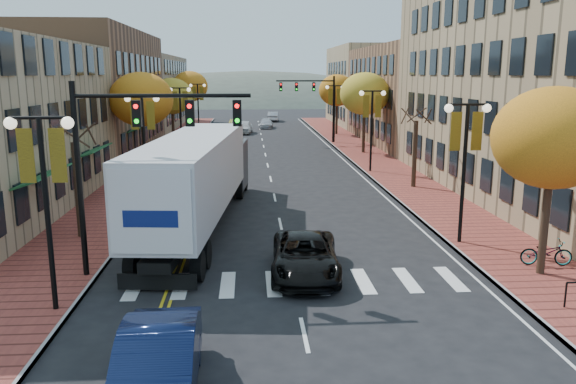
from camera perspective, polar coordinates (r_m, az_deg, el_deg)
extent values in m
plane|color=black|center=(18.19, 1.04, -11.51)|extent=(200.00, 200.00, 0.00)
cube|color=brown|center=(50.21, -12.60, 3.45)|extent=(4.00, 85.00, 0.15)
cube|color=brown|center=(50.74, 7.97, 3.71)|extent=(4.00, 85.00, 0.15)
cube|color=brown|center=(54.89, -20.72, 9.37)|extent=(12.00, 24.00, 11.00)
cube|color=#9E8966|center=(79.20, -15.54, 9.72)|extent=(12.00, 26.00, 9.50)
cube|color=brown|center=(61.98, 15.01, 9.48)|extent=(15.00, 24.00, 10.00)
cube|color=#9E8966|center=(83.08, 10.08, 10.57)|extent=(15.00, 20.00, 11.00)
cylinder|color=#382619|center=(26.22, -20.57, 0.20)|extent=(0.28, 0.28, 4.20)
cylinder|color=#382619|center=(41.57, -14.46, 5.16)|extent=(0.28, 0.28, 4.90)
ellipsoid|color=orange|center=(41.35, -14.66, 9.10)|extent=(4.48, 4.48, 3.81)
cylinder|color=#382619|center=(57.32, -11.61, 6.89)|extent=(0.28, 0.28, 4.55)
ellipsoid|color=gold|center=(57.16, -11.73, 9.53)|extent=(4.16, 4.16, 3.54)
cylinder|color=#382619|center=(75.14, -9.85, 8.29)|extent=(0.28, 0.28, 5.04)
ellipsoid|color=orange|center=(75.02, -9.93, 10.53)|extent=(4.61, 4.61, 3.92)
cylinder|color=#382619|center=(21.91, 24.73, -1.87)|extent=(0.28, 0.28, 4.55)
ellipsoid|color=orange|center=(21.49, 25.34, 5.00)|extent=(4.16, 4.16, 3.54)
cylinder|color=#382619|center=(36.52, 12.75, 3.80)|extent=(0.28, 0.28, 4.20)
cylinder|color=#382619|center=(51.91, 7.71, 6.71)|extent=(0.28, 0.28, 4.90)
ellipsoid|color=gold|center=(51.73, 7.80, 9.87)|extent=(4.48, 4.48, 3.81)
cylinder|color=#382619|center=(67.61, 4.97, 7.91)|extent=(0.28, 0.28, 4.76)
ellipsoid|color=orange|center=(67.47, 5.01, 10.26)|extent=(4.35, 4.35, 3.70)
cylinder|color=black|center=(18.18, -23.21, -2.53)|extent=(0.16, 0.16, 6.00)
cylinder|color=black|center=(17.72, -24.01, 6.91)|extent=(1.60, 0.10, 0.10)
sphere|color=#FFF2CC|center=(18.02, -26.38, 6.29)|extent=(0.36, 0.36, 0.36)
sphere|color=#FFF2CC|center=(17.48, -21.49, 6.56)|extent=(0.36, 0.36, 0.36)
cube|color=gold|center=(17.99, -25.06, 3.34)|extent=(0.45, 0.03, 1.60)
cube|color=gold|center=(17.69, -22.34, 3.44)|extent=(0.45, 0.03, 1.60)
cylinder|color=black|center=(33.44, -14.37, 4.29)|extent=(0.16, 0.16, 6.00)
cylinder|color=black|center=(33.20, -14.64, 9.42)|extent=(1.60, 0.10, 0.10)
sphere|color=#FFF2CC|center=(33.36, -16.00, 9.10)|extent=(0.36, 0.36, 0.36)
sphere|color=#FFF2CC|center=(33.07, -13.25, 9.22)|extent=(0.36, 0.36, 0.36)
cube|color=gold|center=(33.34, -15.31, 7.50)|extent=(0.45, 0.03, 1.60)
cube|color=gold|center=(33.18, -13.77, 7.56)|extent=(0.45, 0.03, 1.60)
cylinder|color=black|center=(51.16, -10.83, 6.98)|extent=(0.16, 0.16, 6.00)
cylinder|color=black|center=(51.00, -10.96, 10.34)|extent=(1.60, 0.10, 0.10)
sphere|color=#FFF2CC|center=(51.10, -11.86, 10.14)|extent=(0.36, 0.36, 0.36)
sphere|color=#FFF2CC|center=(50.91, -10.05, 10.20)|extent=(0.36, 0.36, 0.36)
cube|color=gold|center=(51.09, -11.42, 9.09)|extent=(0.45, 0.03, 1.60)
cube|color=gold|center=(50.98, -10.41, 9.12)|extent=(0.45, 0.03, 1.60)
cylinder|color=black|center=(69.02, -9.10, 8.28)|extent=(0.16, 0.16, 6.00)
cylinder|color=black|center=(68.90, -9.18, 10.77)|extent=(1.60, 0.10, 0.10)
sphere|color=#FFF2CC|center=(68.98, -9.85, 10.62)|extent=(0.36, 0.36, 0.36)
sphere|color=#FFF2CC|center=(68.84, -8.50, 10.66)|extent=(0.36, 0.36, 0.36)
cube|color=gold|center=(68.97, -9.53, 9.84)|extent=(0.45, 0.03, 1.60)
cube|color=gold|center=(68.89, -8.77, 9.86)|extent=(0.45, 0.03, 1.60)
cylinder|color=black|center=(24.71, 17.39, 1.51)|extent=(0.16, 0.16, 6.00)
cylinder|color=black|center=(24.38, 17.83, 8.46)|extent=(1.60, 0.10, 0.10)
sphere|color=#FFF2CC|center=(24.10, 16.03, 8.18)|extent=(0.36, 0.36, 0.36)
sphere|color=#FFF2CC|center=(24.69, 19.55, 8.04)|extent=(0.36, 0.36, 0.36)
cube|color=gold|center=(24.30, 16.68, 5.92)|extent=(0.45, 0.03, 1.60)
cube|color=gold|center=(24.63, 18.65, 5.87)|extent=(0.45, 0.03, 1.60)
cylinder|color=black|center=(41.82, 8.47, 6.00)|extent=(0.16, 0.16, 6.00)
cylinder|color=black|center=(41.63, 8.59, 10.11)|extent=(1.60, 0.10, 0.10)
sphere|color=#FFF2CC|center=(41.47, 7.49, 9.93)|extent=(0.36, 0.36, 0.36)
sphere|color=#FFF2CC|center=(41.81, 9.67, 9.87)|extent=(0.36, 0.36, 0.36)
cube|color=gold|center=(41.58, 7.93, 8.61)|extent=(0.45, 0.03, 1.60)
cube|color=gold|center=(41.77, 9.16, 8.59)|extent=(0.45, 0.03, 1.60)
cylinder|color=black|center=(59.46, 4.73, 7.82)|extent=(0.16, 0.16, 6.00)
cylinder|color=black|center=(59.32, 4.79, 10.71)|extent=(1.60, 0.10, 0.10)
sphere|color=#FFF2CC|center=(59.21, 4.00, 10.57)|extent=(0.36, 0.36, 0.36)
sphere|color=#FFF2CC|center=(59.45, 5.56, 10.55)|extent=(0.36, 0.36, 0.36)
cube|color=gold|center=(59.29, 4.33, 9.65)|extent=(0.45, 0.03, 1.60)
cube|color=gold|center=(59.43, 5.20, 9.64)|extent=(0.45, 0.03, 1.60)
cylinder|color=black|center=(20.83, -20.42, 0.84)|extent=(0.20, 0.20, 7.00)
cylinder|color=black|center=(19.85, -12.62, 9.52)|extent=(6.00, 0.14, 0.14)
cube|color=black|center=(20.04, -15.11, 7.70)|extent=(0.30, 0.25, 0.90)
sphere|color=#FF0C0C|center=(19.88, -15.22, 8.39)|extent=(0.16, 0.16, 0.16)
cube|color=black|center=(19.77, -9.93, 7.88)|extent=(0.30, 0.25, 0.90)
sphere|color=#FF0C0C|center=(19.62, -10.00, 8.58)|extent=(0.16, 0.16, 0.16)
cube|color=black|center=(19.67, -5.19, 7.99)|extent=(0.30, 0.25, 0.90)
sphere|color=#FF0C0C|center=(19.52, -5.21, 8.69)|extent=(0.16, 0.16, 0.16)
cylinder|color=black|center=(59.41, 4.65, 8.30)|extent=(0.20, 0.20, 7.00)
cylinder|color=black|center=(58.92, 1.76, 11.22)|extent=(6.00, 0.14, 0.14)
cube|color=black|center=(59.03, 2.64, 10.63)|extent=(0.30, 0.25, 0.90)
sphere|color=#FF0C0C|center=(58.89, 2.65, 10.87)|extent=(0.16, 0.16, 0.16)
cube|color=black|center=(58.85, 0.86, 10.64)|extent=(0.30, 0.25, 0.90)
sphere|color=#FF0C0C|center=(58.71, 0.88, 10.88)|extent=(0.16, 0.16, 0.16)
cube|color=black|center=(58.74, -0.74, 10.64)|extent=(0.30, 0.25, 0.90)
sphere|color=#FF0C0C|center=(58.59, -0.73, 10.88)|extent=(0.16, 0.16, 0.16)
cube|color=black|center=(25.86, -9.40, -2.30)|extent=(2.51, 14.56, 0.39)
cube|color=silver|center=(25.45, -9.54, 1.97)|extent=(4.29, 14.73, 3.13)
cube|color=black|center=(34.31, -6.67, 2.81)|extent=(3.10, 3.60, 2.79)
cylinder|color=black|center=(20.84, -15.55, -7.21)|extent=(0.50, 1.15, 1.12)
cylinder|color=black|center=(20.29, -9.15, -7.44)|extent=(0.50, 1.15, 1.12)
cylinder|color=black|center=(22.06, -14.54, -6.08)|extent=(0.50, 1.15, 1.12)
cylinder|color=black|center=(21.54, -8.50, -6.27)|extent=(0.50, 1.15, 1.12)
cylinder|color=black|center=(33.43, -8.93, 0.27)|extent=(0.50, 1.15, 1.12)
cylinder|color=black|center=(33.09, -4.94, 0.25)|extent=(0.50, 1.15, 1.12)
cylinder|color=black|center=(35.80, -8.23, 1.07)|extent=(0.50, 1.15, 1.12)
cylinder|color=black|center=(35.48, -4.50, 1.05)|extent=(0.50, 1.15, 1.12)
imported|color=#0D1637|center=(13.45, -13.16, -16.88)|extent=(1.90, 5.05, 1.65)
imported|color=black|center=(20.60, 1.75, -6.51)|extent=(2.76, 5.35, 1.44)
imported|color=silver|center=(69.50, -4.51, 6.59)|extent=(2.33, 4.81, 1.58)
imported|color=#B0B1B8|center=(76.51, -2.24, 6.98)|extent=(2.08, 4.43, 1.25)
imported|color=#B3B2BA|center=(87.38, -1.49, 7.67)|extent=(2.04, 4.60, 1.47)
imported|color=gray|center=(23.34, 24.76, -5.60)|extent=(1.97, 0.94, 1.00)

